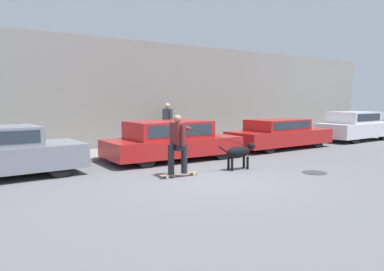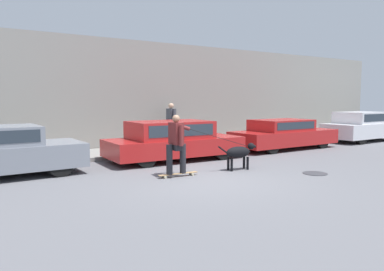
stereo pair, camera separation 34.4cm
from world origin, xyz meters
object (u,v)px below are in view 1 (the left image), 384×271
at_px(parked_car_2, 279,134).
at_px(dog, 239,152).
at_px(parked_car_1, 172,141).
at_px(parked_car_3, 354,126).
at_px(parked_car_0, 0,153).
at_px(skateboarder, 178,142).
at_px(pedestrian_with_bag, 168,122).

relative_size(parked_car_2, dog, 3.75).
relative_size(parked_car_1, parked_car_3, 1.10).
bearing_deg(parked_car_0, skateboarder, -33.88).
height_order(parked_car_1, dog, parked_car_1).
bearing_deg(parked_car_1, dog, -72.58).
bearing_deg(dog, skateboarder, -177.66).
relative_size(parked_car_1, parked_car_2, 0.97).
relative_size(parked_car_3, dog, 3.34).
xyz_separation_m(parked_car_1, skateboarder, (-1.26, -2.36, 0.27)).
xyz_separation_m(parked_car_1, parked_car_2, (5.09, -0.00, -0.05)).
xyz_separation_m(parked_car_2, skateboarder, (-6.35, -2.36, 0.32)).
height_order(parked_car_1, parked_car_3, parked_car_3).
distance_m(parked_car_0, parked_car_1, 5.03).
height_order(parked_car_2, dog, parked_car_2).
bearing_deg(parked_car_3, skateboarder, -169.56).
distance_m(parked_car_1, parked_car_3, 10.31).
bearing_deg(parked_car_3, parked_car_2, 178.91).
distance_m(parked_car_1, dog, 2.59).
bearing_deg(pedestrian_with_bag, dog, 85.15).
distance_m(parked_car_0, skateboarder, 4.46).
distance_m(parked_car_3, dog, 9.92).
distance_m(parked_car_0, parked_car_2, 10.12).
distance_m(skateboarder, pedestrian_with_bag, 5.69).
bearing_deg(parked_car_2, parked_car_3, -0.71).
bearing_deg(pedestrian_with_bag, parked_car_2, 147.33).
bearing_deg(skateboarder, dog, 0.27).
bearing_deg(skateboarder, pedestrian_with_bag, 65.70).
relative_size(parked_car_0, pedestrian_with_bag, 2.34).
bearing_deg(dog, pedestrian_with_bag, 87.89).
relative_size(parked_car_1, pedestrian_with_bag, 2.65).
distance_m(parked_car_1, skateboarder, 2.69).
xyz_separation_m(parked_car_1, dog, (0.70, -2.49, -0.14)).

